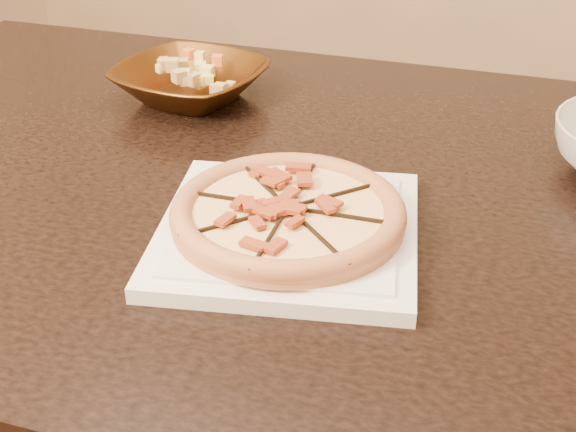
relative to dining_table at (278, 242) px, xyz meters
name	(u,v)px	position (x,y,z in m)	size (l,w,h in m)	color
dining_table	(278,242)	(0.00, 0.00, 0.00)	(1.58, 1.13, 0.75)	black
plate	(288,231)	(0.07, -0.12, 0.11)	(0.36, 0.36, 0.02)	white
pizza	(288,213)	(0.07, -0.12, 0.13)	(0.26, 0.26, 0.03)	#D58753
bronze_bowl	(191,82)	(-0.24, 0.18, 0.12)	(0.22, 0.22, 0.05)	#502E11
mixed_dish	(188,57)	(-0.24, 0.18, 0.16)	(0.10, 0.10, 0.03)	tan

